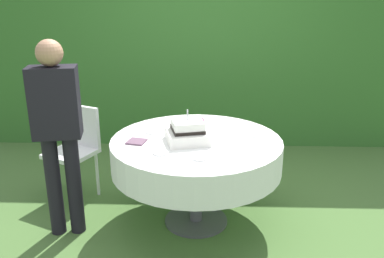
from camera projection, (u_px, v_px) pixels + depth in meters
name	position (u px, v px, depth m)	size (l,w,h in m)	color
ground_plane	(196.00, 221.00, 3.66)	(20.00, 20.00, 0.00)	#476B33
foliage_hedge	(200.00, 49.00, 5.20)	(5.55, 0.41, 2.42)	#336628
cake_table	(196.00, 154.00, 3.45)	(1.41, 1.41, 0.77)	#4C4C51
wedding_cake	(188.00, 132.00, 3.34)	(0.39, 0.39, 0.27)	white
serving_plate_near	(253.00, 134.00, 3.50)	(0.13, 0.13, 0.01)	white
serving_plate_far	(152.00, 132.00, 3.57)	(0.12, 0.12, 0.01)	white
serving_plate_left	(161.00, 153.00, 3.12)	(0.12, 0.12, 0.01)	white
serving_plate_right	(200.00, 157.00, 3.04)	(0.14, 0.14, 0.01)	white
napkin_stack	(137.00, 142.00, 3.34)	(0.14, 0.14, 0.01)	#6B4C60
garden_chair	(76.00, 144.00, 3.95)	(0.53, 0.53, 0.89)	white
standing_person	(58.00, 127.00, 3.21)	(0.39, 0.26, 1.60)	black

